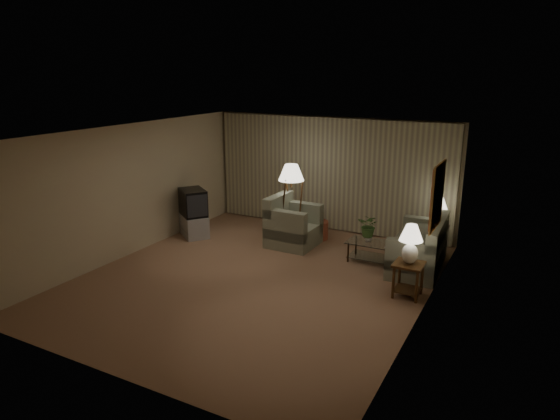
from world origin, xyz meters
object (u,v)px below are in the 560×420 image
object	(u,v)px
armchair	(294,226)
ottoman	(315,230)
table_lamp_near	(411,241)
floor_lamp	(291,201)
vase	(369,238)
side_table_near	(408,274)
sofa	(418,249)
tv_cabinet	(194,225)
side_table_far	(436,235)
table_lamp_far	(439,209)
coffee_table	(375,249)
crt_tv	(193,202)

from	to	relation	value
armchair	ottoman	bearing A→B (deg)	-18.77
table_lamp_near	floor_lamp	xyz separation A→B (m)	(-3.05, 1.64, -0.09)
vase	ottoman	bearing A→B (deg)	152.64
armchair	vase	xyz separation A→B (m)	(1.75, -0.15, 0.06)
armchair	floor_lamp	xyz separation A→B (m)	(-0.19, 0.24, 0.48)
armchair	table_lamp_near	world-z (taller)	table_lamp_near
side_table_near	sofa	bearing A→B (deg)	96.34
tv_cabinet	side_table_far	bearing A→B (deg)	52.38
sofa	side_table_far	bearing A→B (deg)	168.41
side_table_near	ottoman	distance (m)	3.35
side_table_far	table_lamp_far	xyz separation A→B (m)	(-0.00, 0.00, 0.57)
side_table_near	tv_cabinet	size ratio (longest dim) A/B	0.63
sofa	side_table_far	xyz separation A→B (m)	(0.15, 1.00, -0.00)
tv_cabinet	table_lamp_near	bearing A→B (deg)	27.00
coffee_table	vase	bearing A→B (deg)	-180.00
table_lamp_near	floor_lamp	size ratio (longest dim) A/B	0.39
table_lamp_far	vase	bearing A→B (deg)	-135.45
sofa	side_table_far	world-z (taller)	sofa
armchair	crt_tv	bearing A→B (deg)	102.97
armchair	table_lamp_far	size ratio (longest dim) A/B	1.72
sofa	crt_tv	bearing A→B (deg)	-87.89
armchair	vase	distance (m)	1.76
side_table_near	coffee_table	bearing A→B (deg)	127.70
ottoman	coffee_table	bearing A→B (deg)	-25.23
side_table_near	side_table_far	size ratio (longest dim) A/B	1.00
side_table_near	table_lamp_near	world-z (taller)	table_lamp_near
sofa	vase	bearing A→B (deg)	-87.13
tv_cabinet	vase	distance (m)	4.11
table_lamp_near	vase	distance (m)	1.75
coffee_table	ottoman	size ratio (longest dim) A/B	1.82
table_lamp_far	vase	size ratio (longest dim) A/B	3.92
side_table_far	sofa	bearing A→B (deg)	-98.54
armchair	side_table_far	distance (m)	3.02
table_lamp_near	coffee_table	size ratio (longest dim) A/B	0.61
coffee_table	tv_cabinet	xyz separation A→B (m)	(-4.23, -0.36, -0.03)
table_lamp_far	sofa	bearing A→B (deg)	-98.54
coffee_table	sofa	bearing A→B (deg)	6.99
crt_tv	vase	xyz separation A→B (m)	(4.08, 0.36, -0.31)
side_table_far	coffee_table	size ratio (longest dim) A/B	0.54
side_table_near	crt_tv	bearing A→B (deg)	170.24
side_table_far	ottoman	xyz separation A→B (m)	(-2.64, -0.31, -0.19)
ottoman	vase	world-z (taller)	vase
sofa	table_lamp_near	world-z (taller)	table_lamp_near
side_table_far	table_lamp_near	xyz separation A→B (m)	(-0.00, -2.35, 0.61)
tv_cabinet	crt_tv	distance (m)	0.55
vase	table_lamp_near	bearing A→B (deg)	-48.24
table_lamp_near	side_table_near	bearing A→B (deg)	0.00
sofa	coffee_table	size ratio (longest dim) A/B	1.68
floor_lamp	ottoman	size ratio (longest dim) A/B	2.86
armchair	side_table_far	xyz separation A→B (m)	(2.87, 0.94, -0.04)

